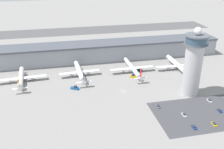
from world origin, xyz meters
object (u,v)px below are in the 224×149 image
at_px(control_tower, 193,63).
at_px(airplane_gate_delta, 178,66).
at_px(car_yellow_taxi, 158,106).
at_px(car_navy_sedan, 220,111).
at_px(airplane_gate_alpha, 21,78).
at_px(car_blue_compact, 184,115).
at_px(car_black_suv, 210,101).
at_px(airplane_gate_bravo, 80,72).
at_px(service_truck_baggage, 140,70).
at_px(car_green_van, 214,124).
at_px(service_truck_fuel, 134,76).
at_px(car_red_hatchback, 194,127).
at_px(airplane_gate_charlie, 132,68).
at_px(service_truck_catering, 75,88).

relative_size(control_tower, airplane_gate_delta, 1.11).
relative_size(car_yellow_taxi, car_navy_sedan, 1.04).
distance_m(control_tower, airplane_gate_alpha, 135.61).
relative_size(airplane_gate_delta, car_navy_sedan, 11.26).
height_order(car_blue_compact, car_yellow_taxi, car_blue_compact).
xyz_separation_m(airplane_gate_delta, car_navy_sedan, (-3.02, -69.77, -3.77)).
bearing_deg(car_blue_compact, airplane_gate_delta, 67.67).
bearing_deg(car_black_suv, airplane_gate_bravo, 144.90).
height_order(service_truck_baggage, car_green_van, service_truck_baggage).
relative_size(car_blue_compact, car_green_van, 1.04).
bearing_deg(airplane_gate_delta, service_truck_fuel, -170.92).
relative_size(car_blue_compact, car_navy_sedan, 1.12).
bearing_deg(airplane_gate_alpha, service_truck_baggage, 0.87).
distance_m(car_blue_compact, car_black_suv, 29.14).
xyz_separation_m(car_blue_compact, car_yellow_taxi, (-12.59, 13.37, -0.03)).
xyz_separation_m(airplane_gate_bravo, car_navy_sedan, (86.06, -74.11, -3.79)).
xyz_separation_m(airplane_gate_alpha, service_truck_baggage, (102.38, 1.56, -2.84)).
bearing_deg(airplane_gate_alpha, car_blue_compact, -33.74).
bearing_deg(control_tower, car_red_hatchback, -113.56).
bearing_deg(airplane_gate_delta, car_navy_sedan, -92.48).
xyz_separation_m(service_truck_baggage, car_green_van, (19.58, -87.19, -0.45)).
relative_size(airplane_gate_charlie, car_navy_sedan, 11.12).
relative_size(airplane_gate_charlie, airplane_gate_delta, 0.99).
bearing_deg(car_red_hatchback, airplane_gate_alpha, 141.63).
distance_m(airplane_gate_alpha, car_yellow_taxi, 112.96).
xyz_separation_m(airplane_gate_bravo, airplane_gate_delta, (89.08, -4.34, -0.02)).
bearing_deg(car_black_suv, control_tower, 123.69).
bearing_deg(car_black_suv, service_truck_baggage, 117.91).
distance_m(airplane_gate_bravo, car_navy_sedan, 113.64).
height_order(car_red_hatchback, car_black_suv, car_red_hatchback).
height_order(car_red_hatchback, car_navy_sedan, car_red_hatchback).
distance_m(car_blue_compact, car_navy_sedan, 25.51).
relative_size(control_tower, car_black_suv, 10.63).
bearing_deg(car_green_van, airplane_gate_delta, 79.50).
distance_m(car_yellow_taxi, car_black_suv, 38.74).
relative_size(airplane_gate_bravo, car_navy_sedan, 10.69).
bearing_deg(car_blue_compact, car_red_hatchback, -90.93).
relative_size(airplane_gate_bravo, service_truck_baggage, 7.18).
bearing_deg(service_truck_baggage, car_red_hatchback, -86.00).
distance_m(airplane_gate_bravo, car_blue_compact, 95.53).
bearing_deg(service_truck_catering, car_blue_compact, -37.66).
bearing_deg(car_red_hatchback, airplane_gate_delta, 70.84).
xyz_separation_m(service_truck_catering, car_blue_compact, (66.60, -51.40, -0.43)).
height_order(airplane_gate_bravo, airplane_gate_charlie, airplane_gate_bravo).
height_order(control_tower, service_truck_baggage, control_tower).
xyz_separation_m(airplane_gate_delta, service_truck_fuel, (-43.98, -7.03, -3.33)).
bearing_deg(service_truck_catering, service_truck_fuel, 12.16).
bearing_deg(car_blue_compact, control_tower, 57.08).
bearing_deg(car_navy_sedan, car_blue_compact, 179.28).
distance_m(airplane_gate_alpha, car_green_van, 149.05).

